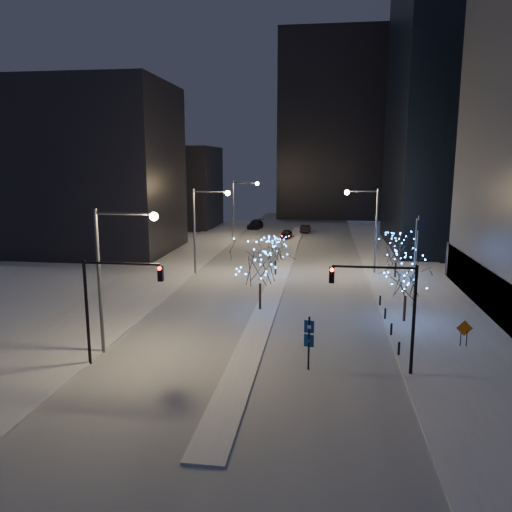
% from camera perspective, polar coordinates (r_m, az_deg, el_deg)
% --- Properties ---
extents(ground, '(160.00, 160.00, 0.00)m').
position_cam_1_polar(ground, '(32.19, -1.76, -13.18)').
color(ground, white).
rests_on(ground, ground).
extents(road, '(20.00, 130.00, 0.02)m').
position_cam_1_polar(road, '(65.52, 3.33, -0.78)').
color(road, '#ABB1BA').
rests_on(road, ground).
extents(median, '(2.00, 80.00, 0.15)m').
position_cam_1_polar(median, '(60.63, 2.96, -1.65)').
color(median, silver).
rests_on(median, ground).
extents(east_sidewalk, '(10.00, 90.00, 0.15)m').
position_cam_1_polar(east_sidewalk, '(51.68, 18.82, -4.40)').
color(east_sidewalk, silver).
rests_on(east_sidewalk, ground).
extents(west_sidewalk, '(8.00, 90.00, 0.15)m').
position_cam_1_polar(west_sidewalk, '(54.13, -12.95, -3.42)').
color(west_sidewalk, silver).
rests_on(west_sidewalk, ground).
extents(filler_west_near, '(22.00, 18.00, 24.00)m').
position_cam_1_polar(filler_west_near, '(76.49, -17.95, 9.42)').
color(filler_west_near, black).
rests_on(filler_west_near, ground).
extents(filler_west_far, '(18.00, 16.00, 16.00)m').
position_cam_1_polar(filler_west_far, '(103.87, -9.61, 7.78)').
color(filler_west_far, black).
rests_on(filler_west_far, ground).
extents(horizon_block, '(24.00, 14.00, 42.00)m').
position_cam_1_polar(horizon_block, '(121.28, 8.58, 14.35)').
color(horizon_block, black).
rests_on(horizon_block, ground).
extents(street_lamp_w_near, '(4.40, 0.56, 10.00)m').
position_cam_1_polar(street_lamp_w_near, '(34.61, -16.01, -0.60)').
color(street_lamp_w_near, '#595E66').
rests_on(street_lamp_w_near, ground).
extents(street_lamp_w_mid, '(4.40, 0.56, 10.00)m').
position_cam_1_polar(street_lamp_w_mid, '(58.08, -6.08, 4.18)').
color(street_lamp_w_mid, '#595E66').
rests_on(street_lamp_w_mid, ground).
extents(street_lamp_w_far, '(4.40, 0.56, 10.00)m').
position_cam_1_polar(street_lamp_w_far, '(82.46, -1.91, 6.15)').
color(street_lamp_w_far, '#595E66').
rests_on(street_lamp_w_far, ground).
extents(street_lamp_east, '(3.90, 0.56, 10.00)m').
position_cam_1_polar(street_lamp_east, '(59.60, 12.74, 4.10)').
color(street_lamp_east, '#595E66').
rests_on(street_lamp_east, ground).
extents(traffic_signal_west, '(5.26, 0.43, 7.00)m').
position_cam_1_polar(traffic_signal_west, '(33.01, -16.45, -4.26)').
color(traffic_signal_west, black).
rests_on(traffic_signal_west, ground).
extents(traffic_signal_east, '(5.26, 0.43, 7.00)m').
position_cam_1_polar(traffic_signal_east, '(31.38, 14.88, -4.94)').
color(traffic_signal_east, black).
rests_on(traffic_signal_east, ground).
extents(flagpoles, '(1.35, 2.60, 8.00)m').
position_cam_1_polar(flagpoles, '(47.74, 17.85, 0.25)').
color(flagpoles, silver).
rests_on(flagpoles, east_sidewalk).
extents(bollards, '(0.16, 12.16, 0.90)m').
position_cam_1_polar(bollards, '(41.28, 14.86, -7.19)').
color(bollards, black).
rests_on(bollards, east_sidewalk).
extents(car_near, '(2.07, 4.45, 1.48)m').
position_cam_1_polar(car_near, '(86.58, 3.48, 2.52)').
color(car_near, black).
rests_on(car_near, ground).
extents(car_mid, '(1.94, 4.60, 1.48)m').
position_cam_1_polar(car_mid, '(94.03, 5.66, 3.14)').
color(car_mid, black).
rests_on(car_mid, ground).
extents(car_far, '(2.97, 5.88, 1.64)m').
position_cam_1_polar(car_far, '(99.25, -0.07, 3.63)').
color(car_far, black).
rests_on(car_far, ground).
extents(holiday_tree_median_near, '(5.65, 5.65, 6.32)m').
position_cam_1_polar(holiday_tree_median_near, '(43.59, 0.47, -0.86)').
color(holiday_tree_median_near, black).
rests_on(holiday_tree_median_near, median).
extents(holiday_tree_median_far, '(3.72, 3.72, 4.52)m').
position_cam_1_polar(holiday_tree_median_far, '(57.39, 2.25, 0.75)').
color(holiday_tree_median_far, black).
rests_on(holiday_tree_median_far, median).
extents(holiday_tree_plaza_near, '(4.44, 4.44, 5.49)m').
position_cam_1_polar(holiday_tree_plaza_near, '(42.21, 16.81, -2.41)').
color(holiday_tree_plaza_near, black).
rests_on(holiday_tree_plaza_near, east_sidewalk).
extents(holiday_tree_plaza_far, '(4.77, 4.77, 5.19)m').
position_cam_1_polar(holiday_tree_plaza_far, '(58.11, 15.76, 0.82)').
color(holiday_tree_plaza_far, black).
rests_on(holiday_tree_plaza_far, east_sidewalk).
extents(wayfinding_sign, '(0.63, 0.21, 3.54)m').
position_cam_1_polar(wayfinding_sign, '(31.93, 6.07, -9.25)').
color(wayfinding_sign, black).
rests_on(wayfinding_sign, ground).
extents(construction_sign, '(1.16, 0.10, 1.91)m').
position_cam_1_polar(construction_sign, '(38.55, 22.70, -7.87)').
color(construction_sign, black).
rests_on(construction_sign, east_sidewalk).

